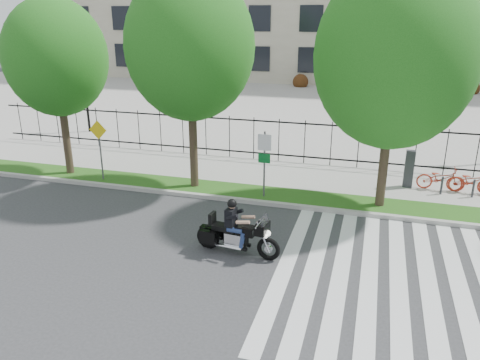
# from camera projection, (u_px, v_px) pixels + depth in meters

# --- Properties ---
(ground) EXTENTS (120.00, 120.00, 0.00)m
(ground) POSITION_uv_depth(u_px,v_px,m) (213.00, 254.00, 13.71)
(ground) COLOR #343336
(ground) RESTS_ON ground
(curb) EXTENTS (60.00, 0.20, 0.15)m
(curb) POSITION_uv_depth(u_px,v_px,m) (250.00, 201.00, 17.39)
(curb) COLOR #A4A29A
(curb) RESTS_ON ground
(grass_verge) EXTENTS (60.00, 1.50, 0.15)m
(grass_verge) POSITION_uv_depth(u_px,v_px,m) (255.00, 193.00, 18.16)
(grass_verge) COLOR #1F4912
(grass_verge) RESTS_ON ground
(sidewalk) EXTENTS (60.00, 3.50, 0.15)m
(sidewalk) POSITION_uv_depth(u_px,v_px,m) (270.00, 174.00, 20.42)
(sidewalk) COLOR #9A9790
(sidewalk) RESTS_ON ground
(plaza) EXTENTS (80.00, 34.00, 0.10)m
(plaza) POSITION_uv_depth(u_px,v_px,m) (321.00, 105.00, 36.30)
(plaza) COLOR #9A9790
(plaza) RESTS_ON ground
(crosswalk_stripes) EXTENTS (5.70, 8.00, 0.01)m
(crosswalk_stripes) POSITION_uv_depth(u_px,v_px,m) (384.00, 279.00, 12.42)
(crosswalk_stripes) COLOR silver
(crosswalk_stripes) RESTS_ON ground
(iron_fence) EXTENTS (30.00, 0.06, 2.00)m
(iron_fence) POSITION_uv_depth(u_px,v_px,m) (279.00, 140.00, 21.64)
(iron_fence) COLOR black
(iron_fence) RESTS_ON sidewalk
(lamp_post_left) EXTENTS (1.06, 0.70, 4.25)m
(lamp_post_left) POSITION_uv_depth(u_px,v_px,m) (84.00, 78.00, 26.69)
(lamp_post_left) COLOR black
(lamp_post_left) RESTS_ON ground
(street_tree_0) EXTENTS (4.10, 4.10, 7.22)m
(street_tree_0) POSITION_uv_depth(u_px,v_px,m) (56.00, 58.00, 18.74)
(street_tree_0) COLOR #362A1D
(street_tree_0) RESTS_ON grass_verge
(street_tree_1) EXTENTS (4.75, 4.75, 8.13)m
(street_tree_1) POSITION_uv_depth(u_px,v_px,m) (190.00, 46.00, 17.01)
(street_tree_1) COLOR #362A1D
(street_tree_1) RESTS_ON grass_verge
(street_tree_2) EXTENTS (5.31, 5.31, 8.26)m
(street_tree_2) POSITION_uv_depth(u_px,v_px,m) (395.00, 56.00, 15.16)
(street_tree_2) COLOR #362A1D
(street_tree_2) RESTS_ON grass_verge
(sign_pole_regulatory) EXTENTS (0.50, 0.09, 2.50)m
(sign_pole_regulatory) POSITION_uv_depth(u_px,v_px,m) (264.00, 156.00, 17.16)
(sign_pole_regulatory) COLOR #59595B
(sign_pole_regulatory) RESTS_ON grass_verge
(sign_pole_warning) EXTENTS (0.78, 0.09, 2.49)m
(sign_pole_warning) POSITION_uv_depth(u_px,v_px,m) (99.00, 142.00, 19.00)
(sign_pole_warning) COLOR #59595B
(sign_pole_warning) RESTS_ON grass_verge
(motorcycle_rider) EXTENTS (2.64, 0.89, 2.04)m
(motorcycle_rider) POSITION_uv_depth(u_px,v_px,m) (237.00, 232.00, 13.54)
(motorcycle_rider) COLOR black
(motorcycle_rider) RESTS_ON ground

